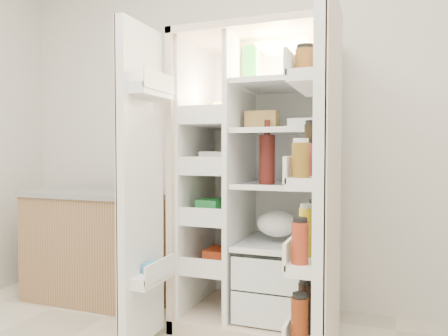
% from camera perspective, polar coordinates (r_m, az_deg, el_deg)
% --- Properties ---
extents(wall_back, '(4.00, 0.02, 2.70)m').
position_cam_1_polar(wall_back, '(3.06, 5.39, 7.28)').
color(wall_back, silver).
rests_on(wall_back, floor).
extents(refrigerator, '(0.93, 0.70, 1.80)m').
position_cam_1_polar(refrigerator, '(2.71, 5.23, -4.86)').
color(refrigerator, beige).
rests_on(refrigerator, floor).
extents(freezer_door, '(0.15, 0.40, 1.72)m').
position_cam_1_polar(freezer_door, '(2.34, -11.01, -2.43)').
color(freezer_door, white).
rests_on(freezer_door, floor).
extents(fridge_door, '(0.17, 0.58, 1.72)m').
position_cam_1_polar(fridge_door, '(1.93, 13.23, -3.95)').
color(fridge_door, white).
rests_on(fridge_door, floor).
extents(kitchen_counter, '(1.09, 0.58, 0.79)m').
position_cam_1_polar(kitchen_counter, '(3.28, -15.95, -9.85)').
color(kitchen_counter, '#9E724F').
rests_on(kitchen_counter, floor).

